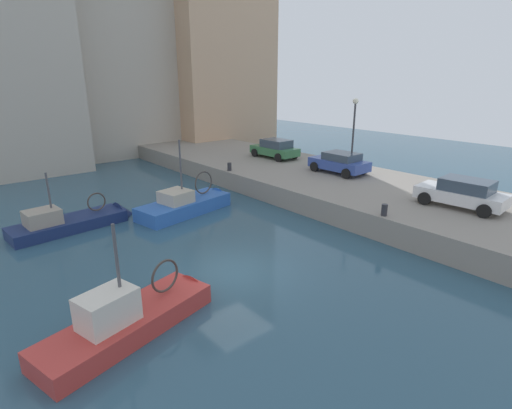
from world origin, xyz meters
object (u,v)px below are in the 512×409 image
parked_car_green (275,149)px  mooring_bollard_south (384,210)px  parked_car_white (463,193)px  mooring_bollard_mid (229,167)px  fishing_boat_red (138,323)px  quay_streetlamp (354,124)px  fishing_boat_navy (77,225)px  fishing_boat_blue (190,209)px  parked_car_blue (340,162)px

parked_car_green → mooring_bollard_south: parked_car_green is taller
parked_car_white → mooring_bollard_mid: 14.31m
parked_car_white → mooring_bollard_south: parked_car_white is taller
fishing_boat_red → mooring_bollard_south: size_ratio=11.83×
mooring_bollard_south → quay_streetlamp: (5.65, 6.19, 2.98)m
fishing_boat_navy → quay_streetlamp: quay_streetlamp is taller
mooring_bollard_south → parked_car_green: bearing=67.9°
mooring_bollard_mid → mooring_bollard_south: bearing=-90.0°
fishing_boat_blue → mooring_bollard_south: size_ratio=11.77×
mooring_bollard_south → quay_streetlamp: quay_streetlamp is taller
parked_car_green → mooring_bollard_south: size_ratio=7.19×
fishing_boat_red → fishing_boat_navy: bearing=82.7°
mooring_bollard_mid → quay_streetlamp: size_ratio=0.11×
mooring_bollard_mid → fishing_boat_red: bearing=-136.7°
quay_streetlamp → mooring_bollard_south: bearing=-132.4°
fishing_boat_navy → mooring_bollard_south: 15.24m
parked_car_green → quay_streetlamp: 7.51m
quay_streetlamp → parked_car_white: bearing=-101.7°
parked_car_blue → quay_streetlamp: (0.46, -0.59, 2.54)m
parked_car_white → parked_car_green: 15.05m
fishing_boat_blue → mooring_bollard_mid: 5.58m
fishing_boat_navy → fishing_boat_red: bearing=-97.3°
parked_car_green → mooring_bollard_mid: parked_car_green is taller
parked_car_white → parked_car_green: (1.38, 14.98, 0.01)m
fishing_boat_blue → fishing_boat_red: size_ratio=0.99×
fishing_boat_navy → parked_car_blue: fishing_boat_navy is taller
mooring_bollard_south → parked_car_white: bearing=-23.3°
fishing_boat_blue → parked_car_green: 11.01m
parked_car_blue → mooring_bollard_mid: 7.38m
fishing_boat_blue → mooring_bollard_south: fishing_boat_blue is taller
fishing_boat_blue → fishing_boat_navy: (-5.75, 1.51, -0.00)m
mooring_bollard_south → fishing_boat_navy: bearing=133.9°
parked_car_white → mooring_bollard_south: (-4.01, 1.73, -0.45)m
fishing_boat_blue → parked_car_blue: bearing=-14.9°
parked_car_blue → fishing_boat_navy: bearing=165.1°
fishing_boat_blue → parked_car_blue: (9.96, -2.66, 1.80)m
mooring_bollard_mid → quay_streetlamp: (5.65, -5.81, 2.98)m
mooring_bollard_mid → parked_car_green: bearing=13.1°
fishing_boat_red → parked_car_green: bearing=35.7°
fishing_boat_blue → mooring_bollard_south: bearing=-63.2°
fishing_boat_red → parked_car_white: size_ratio=1.56×
fishing_boat_blue → parked_car_green: fishing_boat_blue is taller
parked_car_green → fishing_boat_navy: bearing=-171.7°
parked_car_blue → mooring_bollard_mid: parked_car_blue is taller
mooring_bollard_south → mooring_bollard_mid: bearing=90.0°
fishing_boat_blue → parked_car_blue: fishing_boat_blue is taller
fishing_boat_blue → fishing_boat_red: fishing_boat_blue is taller
parked_car_blue → parked_car_white: bearing=-97.9°
parked_car_white → quay_streetlamp: (1.64, 7.91, 2.53)m
fishing_boat_blue → parked_car_white: 14.31m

